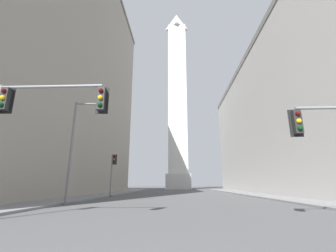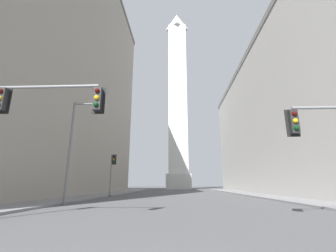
{
  "view_description": "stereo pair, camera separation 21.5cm",
  "coord_description": "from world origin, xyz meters",
  "px_view_note": "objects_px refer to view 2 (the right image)",
  "views": [
    {
      "loc": [
        -0.26,
        -1.64,
        1.5
      ],
      "look_at": [
        -2.25,
        46.75,
        14.1
      ],
      "focal_mm": 24.0,
      "sensor_mm": 36.0,
      "label": 1
    },
    {
      "loc": [
        -0.05,
        -1.63,
        1.5
      ],
      "look_at": [
        -2.25,
        46.75,
        14.1
      ],
      "focal_mm": 24.0,
      "sensor_mm": 36.0,
      "label": 2
    }
  ],
  "objects_px": {
    "traffic_light_mid_left": "(112,168)",
    "obelisk": "(178,96)",
    "traffic_light_near_left": "(29,114)",
    "street_lamp": "(76,139)"
  },
  "relations": [
    {
      "from": "street_lamp",
      "to": "obelisk",
      "type": "bearing_deg",
      "value": 81.51
    },
    {
      "from": "traffic_light_mid_left",
      "to": "street_lamp",
      "type": "height_order",
      "value": "street_lamp"
    },
    {
      "from": "obelisk",
      "to": "street_lamp",
      "type": "bearing_deg",
      "value": -98.49
    },
    {
      "from": "obelisk",
      "to": "street_lamp",
      "type": "height_order",
      "value": "obelisk"
    },
    {
      "from": "obelisk",
      "to": "street_lamp",
      "type": "relative_size",
      "value": 7.92
    },
    {
      "from": "obelisk",
      "to": "traffic_light_near_left",
      "type": "height_order",
      "value": "obelisk"
    },
    {
      "from": "obelisk",
      "to": "traffic_light_near_left",
      "type": "bearing_deg",
      "value": -96.22
    },
    {
      "from": "traffic_light_mid_left",
      "to": "street_lamp",
      "type": "xyz_separation_m",
      "value": [
        0.47,
        -12.15,
        1.43
      ]
    },
    {
      "from": "traffic_light_mid_left",
      "to": "obelisk",
      "type": "bearing_deg",
      "value": 78.58
    },
    {
      "from": "obelisk",
      "to": "traffic_light_near_left",
      "type": "relative_size",
      "value": 10.62
    }
  ]
}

